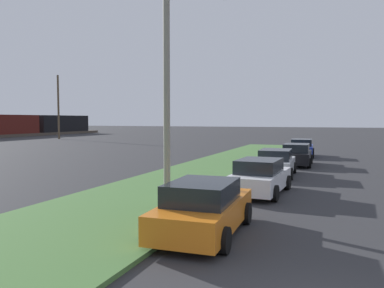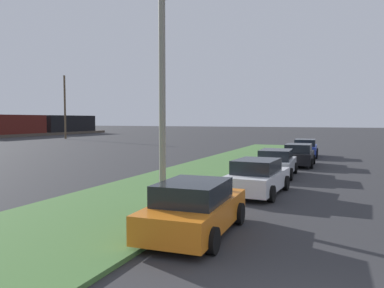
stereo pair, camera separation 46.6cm
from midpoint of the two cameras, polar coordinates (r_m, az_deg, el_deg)
name	(u,v)px [view 2 (the right image)]	position (r m, az deg, el deg)	size (l,w,h in m)	color
grass_median	(167,188)	(17.21, -2.88, -6.55)	(60.00, 6.00, 0.12)	#477238
parked_car_orange	(195,208)	(10.53, 1.71, -9.50)	(4.36, 2.14, 1.47)	orange
parked_car_white	(257,177)	(16.31, 10.47, -4.85)	(4.38, 2.18, 1.47)	silver
parked_car_silver	(276,163)	(21.63, 12.96, -2.78)	(4.37, 2.16, 1.47)	#B2B5BA
parked_car_black	(299,155)	(26.87, 15.99, -1.58)	(4.35, 2.12, 1.47)	black
parked_car_blue	(305,148)	(33.28, 16.79, -0.60)	(4.40, 2.21, 1.47)	#23389E
streetlight	(171,83)	(13.76, -2.14, 8.98)	(0.36, 2.87, 7.50)	gray
distant_utility_pole	(65,107)	(64.21, -18.12, 5.19)	(0.30, 0.30, 10.00)	brown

